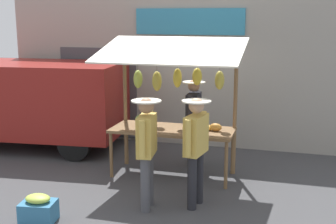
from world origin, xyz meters
The scene contains 8 objects.
ground_plane centered at (0.00, 0.00, 0.00)m, with size 40.00×40.00×0.00m, color #424244.
street_backdrop centered at (0.05, -2.20, 1.70)m, with size 9.00×0.30×3.40m.
market_stall centered at (0.01, -0.05, 1.55)m, with size 2.50×1.46×2.50m.
vendor_with_sunhat centered at (-0.21, -0.75, 0.99)m, with size 0.43×0.71×1.67m.
shopper_with_shopping_bag centered at (-0.02, 1.50, 1.02)m, with size 0.44×0.72×1.71m.
shopper_with_ponytail centered at (-0.70, 1.22, 1.00)m, with size 0.44×0.71×1.69m.
parked_van centered at (3.86, -0.95, 1.12)m, with size 4.56×2.27×1.88m.
produce_crate_side centered at (1.32, 2.37, 0.19)m, with size 0.53×0.44×0.41m.
Camera 1 is at (-2.10, 7.63, 2.87)m, focal length 48.49 mm.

